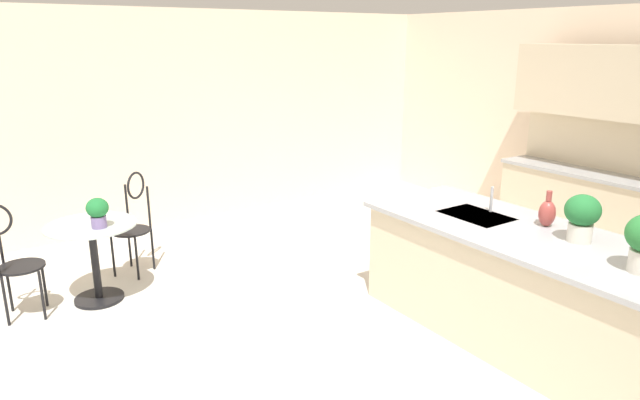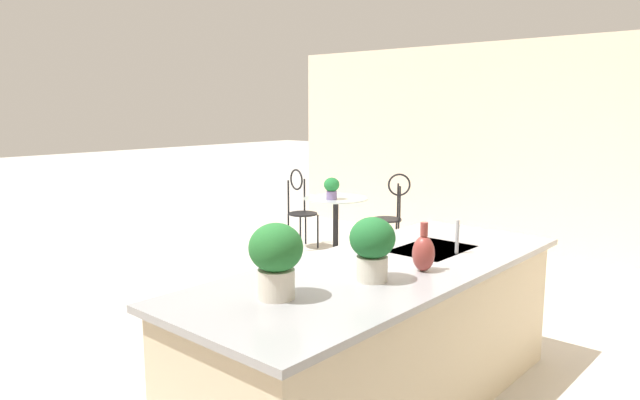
# 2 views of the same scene
# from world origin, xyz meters

# --- Properties ---
(ground_plane) EXTENTS (40.00, 40.00, 0.00)m
(ground_plane) POSITION_xyz_m (0.00, 0.00, 0.00)
(ground_plane) COLOR beige
(wall_left_window) EXTENTS (0.12, 7.80, 2.70)m
(wall_left_window) POSITION_xyz_m (-4.26, 0.00, 1.35)
(wall_left_window) COLOR beige
(wall_left_window) RESTS_ON ground
(kitchen_island) EXTENTS (2.80, 1.06, 0.92)m
(kitchen_island) POSITION_xyz_m (0.30, 0.85, 0.46)
(kitchen_island) COLOR beige
(kitchen_island) RESTS_ON ground
(back_counter_run) EXTENTS (2.44, 0.64, 1.52)m
(back_counter_run) POSITION_xyz_m (-0.40, 3.21, 0.49)
(back_counter_run) COLOR beige
(back_counter_run) RESTS_ON ground
(upper_cabinet_run) EXTENTS (2.40, 0.36, 0.76)m
(upper_cabinet_run) POSITION_xyz_m (-0.40, 3.18, 1.90)
(upper_cabinet_run) COLOR beige
(upper_cabinet_run) RESTS_ON back_counter_run
(bistro_table) EXTENTS (0.80, 0.80, 0.74)m
(bistro_table) POSITION_xyz_m (-2.38, -1.77, 0.45)
(bistro_table) COLOR black
(bistro_table) RESTS_ON ground
(chair_near_window) EXTENTS (0.53, 0.53, 1.04)m
(chair_near_window) POSITION_xyz_m (-2.86, -1.27, 0.57)
(chair_near_window) COLOR black
(chair_near_window) RESTS_ON ground
(chair_by_island) EXTENTS (0.45, 0.51, 1.04)m
(chair_by_island) POSITION_xyz_m (-2.42, -2.42, 0.57)
(chair_by_island) COLOR black
(chair_by_island) RESTS_ON ground
(sink_faucet) EXTENTS (0.02, 0.02, 0.22)m
(sink_faucet) POSITION_xyz_m (-0.25, 1.03, 1.03)
(sink_faucet) COLOR #B2B5BA
(sink_faucet) RESTS_ON kitchen_island
(potted_plant_on_table) EXTENTS (0.19, 0.19, 0.27)m
(potted_plant_on_table) POSITION_xyz_m (-2.25, -1.73, 0.89)
(potted_plant_on_table) COLOR #7A669E
(potted_plant_on_table) RESTS_ON bistro_table
(potted_plant_counter_near) EXTENTS (0.25, 0.25, 0.35)m
(potted_plant_counter_near) POSITION_xyz_m (0.60, 0.97, 1.12)
(potted_plant_counter_near) COLOR beige
(potted_plant_counter_near) RESTS_ON kitchen_island
(vase_on_counter) EXTENTS (0.13, 0.13, 0.29)m
(vase_on_counter) POSITION_xyz_m (0.25, 1.08, 1.03)
(vase_on_counter) COLOR #993D38
(vase_on_counter) RESTS_ON kitchen_island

